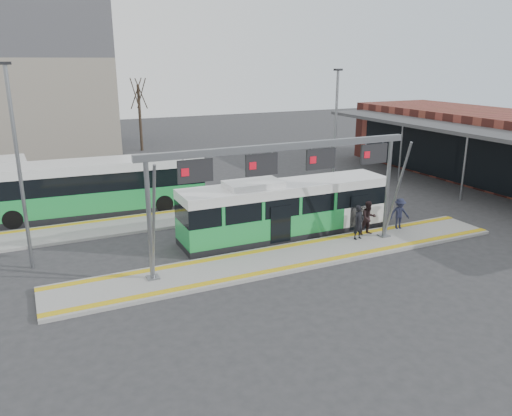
{
  "coord_description": "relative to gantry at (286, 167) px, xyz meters",
  "views": [
    {
      "loc": [
        -10.76,
        -18.68,
        8.85
      ],
      "look_at": [
        -0.49,
        3.0,
        1.69
      ],
      "focal_mm": 35.0,
      "sensor_mm": 36.0,
      "label": 1
    }
  ],
  "objects": [
    {
      "name": "ground",
      "position": [
        0.35,
        -0.25,
        -4.3
      ],
      "size": [
        120.0,
        120.0,
        0.0
      ],
      "primitive_type": "plane",
      "color": "#2D2D30",
      "rests_on": "ground"
    },
    {
      "name": "platform_main",
      "position": [
        0.35,
        -0.25,
        -4.22
      ],
      "size": [
        22.0,
        3.0,
        0.15
      ],
      "primitive_type": "cube",
      "color": "gray",
      "rests_on": "ground"
    },
    {
      "name": "platform_second",
      "position": [
        -3.65,
        7.75,
        -4.22
      ],
      "size": [
        20.0,
        3.0,
        0.15
      ],
      "primitive_type": "cube",
      "color": "gray",
      "rests_on": "ground"
    },
    {
      "name": "tactile_main",
      "position": [
        0.35,
        -0.25,
        -4.14
      ],
      "size": [
        22.0,
        2.65,
        0.02
      ],
      "color": "gold",
      "rests_on": "platform_main"
    },
    {
      "name": "tactile_second",
      "position": [
        -3.65,
        8.9,
        -4.14
      ],
      "size": [
        20.0,
        0.35,
        0.02
      ],
      "color": "gold",
      "rests_on": "platform_second"
    },
    {
      "name": "gantry",
      "position": [
        0.0,
        0.0,
        0.0
      ],
      "size": [
        13.0,
        1.68,
        5.2
      ],
      "color": "slate",
      "rests_on": "platform_main"
    },
    {
      "name": "hero_bus",
      "position": [
        1.55,
        2.73,
        -2.89
      ],
      "size": [
        11.25,
        2.49,
        3.08
      ],
      "rotation": [
        0.0,
        0.0,
        -0.01
      ],
      "color": "black",
      "rests_on": "ground"
    },
    {
      "name": "bg_bus_green",
      "position": [
        -6.82,
        10.92,
        -2.73
      ],
      "size": [
        12.87,
        3.5,
        3.18
      ],
      "rotation": [
        0.0,
        0.0,
        -0.06
      ],
      "color": "black",
      "rests_on": "ground"
    },
    {
      "name": "passenger_a",
      "position": [
        4.39,
        0.29,
        -3.28
      ],
      "size": [
        0.71,
        0.55,
        1.75
      ],
      "primitive_type": "imported",
      "rotation": [
        0.0,
        0.0,
        0.22
      ],
      "color": "black",
      "rests_on": "platform_main"
    },
    {
      "name": "passenger_b",
      "position": [
        5.27,
        0.64,
        -3.27
      ],
      "size": [
        0.9,
        0.72,
        1.77
      ],
      "primitive_type": "imported",
      "rotation": [
        0.0,
        0.0,
        -0.06
      ],
      "color": "black",
      "rests_on": "platform_main"
    },
    {
      "name": "passenger_c",
      "position": [
        7.34,
        0.69,
        -3.32
      ],
      "size": [
        1.2,
        0.88,
        1.66
      ],
      "primitive_type": "imported",
      "rotation": [
        0.0,
        0.0,
        -0.27
      ],
      "color": "#1C1F33",
      "rests_on": "platform_main"
    },
    {
      "name": "tree_left",
      "position": [
        -4.12,
        30.64,
        1.12
      ],
      "size": [
        1.4,
        1.4,
        7.14
      ],
      "color": "#382B21",
      "rests_on": "ground"
    },
    {
      "name": "tree_mid",
      "position": [
        0.59,
        31.26,
        1.29
      ],
      "size": [
        1.4,
        1.4,
        7.37
      ],
      "color": "#382B21",
      "rests_on": "ground"
    },
    {
      "name": "lamp_west",
      "position": [
        -10.62,
        3.69,
        0.33
      ],
      "size": [
        0.5,
        0.25,
        8.77
      ],
      "color": "slate",
      "rests_on": "ground"
    },
    {
      "name": "lamp_east",
      "position": [
        7.1,
        6.65,
        0.11
      ],
      "size": [
        0.5,
        0.25,
        8.33
      ],
      "color": "slate",
      "rests_on": "ground"
    }
  ]
}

